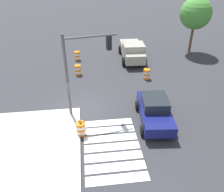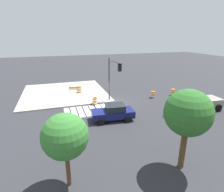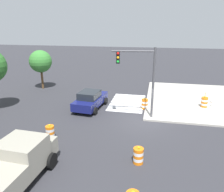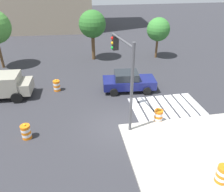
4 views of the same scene
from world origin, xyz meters
TOP-DOWN VIEW (x-y plane):
  - ground_plane at (0.00, 0.00)m, footprint 120.00×120.00m
  - sidewalk_corner at (6.00, -6.00)m, footprint 12.00×12.00m
  - crosswalk_stripes at (4.00, 1.80)m, footprint 5.10×3.20m
  - sports_car at (1.84, 4.87)m, footprint 4.46×2.46m
  - pickup_truck at (-8.28, 5.41)m, footprint 5.23×2.53m
  - traffic_barrel_crosswalk_end at (-4.06, 5.84)m, footprint 0.56×0.56m
  - traffic_barrel_median_near at (-5.63, -0.10)m, footprint 0.56×0.56m
  - traffic_barrel_median_far at (2.70, 0.07)m, footprint 0.56×0.56m
  - traffic_barrel_on_sidewalk at (3.83, -5.16)m, footprint 0.56×0.56m
  - construction_barricade at (4.70, -5.50)m, footprint 1.36×1.00m
  - traffic_light_pole at (0.41, 0.52)m, footprint 0.81×3.26m
  - street_tree_streetside_mid at (7.00, 12.32)m, footprint 2.54×2.54m

SIDE VIEW (x-z plane):
  - ground_plane at x=0.00m, z-range 0.00..0.00m
  - crosswalk_stripes at x=4.00m, z-range 0.00..0.02m
  - sidewalk_corner at x=6.00m, z-range 0.00..0.15m
  - traffic_barrel_crosswalk_end at x=-4.06m, z-range -0.06..0.96m
  - traffic_barrel_median_near at x=-5.63m, z-range -0.06..0.96m
  - traffic_barrel_median_far at x=2.70m, z-range -0.06..0.96m
  - traffic_barrel_on_sidewalk at x=3.83m, z-range 0.09..1.11m
  - construction_barricade at x=4.70m, z-range 0.22..1.22m
  - sports_car at x=1.84m, z-range 0.00..1.63m
  - pickup_truck at x=-8.28m, z-range 0.01..1.93m
  - street_tree_streetside_mid at x=7.00m, z-range 0.95..5.44m
  - traffic_light_pole at x=0.41m, z-range 1.16..6.66m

